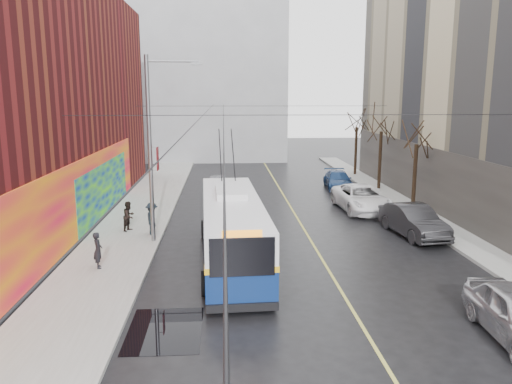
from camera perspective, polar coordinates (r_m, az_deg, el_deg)
ground at (r=15.84m, az=7.17°, el=-16.04°), size 140.00×140.00×0.00m
sidewalk_left at (r=27.29m, az=-14.60°, el=-4.41°), size 4.00×60.00×0.15m
sidewalk_right at (r=29.28m, az=20.24°, el=-3.70°), size 2.00×60.00×0.15m
lane_line at (r=29.06m, az=4.93°, el=-3.29°), size 0.12×50.00×0.01m
building_far at (r=58.93m, az=-6.99°, el=12.77°), size 20.50×12.10×18.00m
streetlight_pole at (r=24.18m, az=-11.67°, el=5.27°), size 2.65×0.60×9.00m
catenary_wires at (r=28.62m, az=-3.22°, el=9.16°), size 18.00×60.00×0.22m
tree_near at (r=32.16m, az=17.96°, el=6.58°), size 3.20×3.20×6.40m
tree_mid at (r=38.72m, az=14.18°, el=7.87°), size 3.20×3.20×6.68m
tree_far at (r=45.44m, az=11.47°, el=8.27°), size 3.20×3.20×6.57m
puddle at (r=16.33m, az=-10.36°, el=-15.25°), size 2.27×3.16×0.01m
pigeons_flying at (r=24.02m, az=-3.06°, el=10.62°), size 5.29×2.74×2.36m
trolleybus at (r=21.70m, az=-2.75°, el=-4.14°), size 3.04×11.52×5.41m
parked_car_b at (r=26.97m, az=17.54°, el=-3.16°), size 2.34×5.08×1.61m
parked_car_c at (r=32.01m, az=11.96°, el=-0.69°), size 2.98×5.90×1.60m
parked_car_d at (r=39.15m, az=9.36°, el=1.34°), size 2.23×4.80×1.36m
following_car at (r=36.31m, az=-4.38°, el=0.77°), size 1.88×4.29×1.44m
pedestrian_a at (r=21.64m, az=-17.62°, el=-6.35°), size 0.52×0.64×1.52m
pedestrian_b at (r=27.00m, az=-14.31°, el=-2.68°), size 0.86×0.94×1.57m
pedestrian_c at (r=25.96m, az=-11.80°, el=-3.00°), size 0.93×1.22×1.67m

